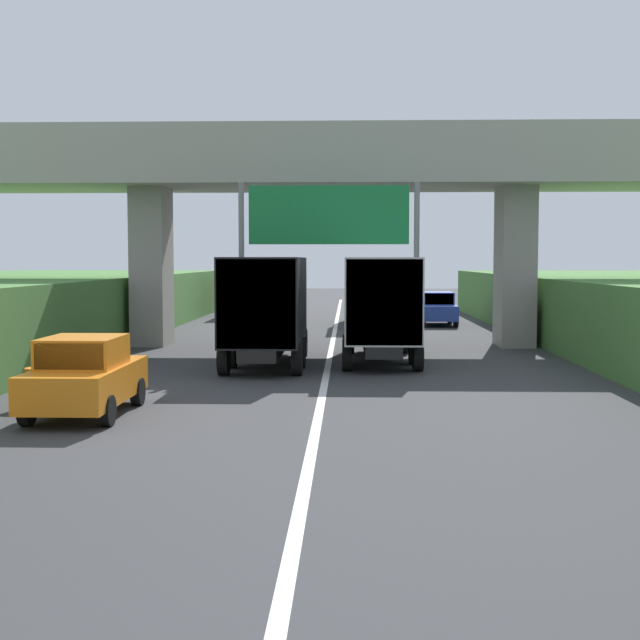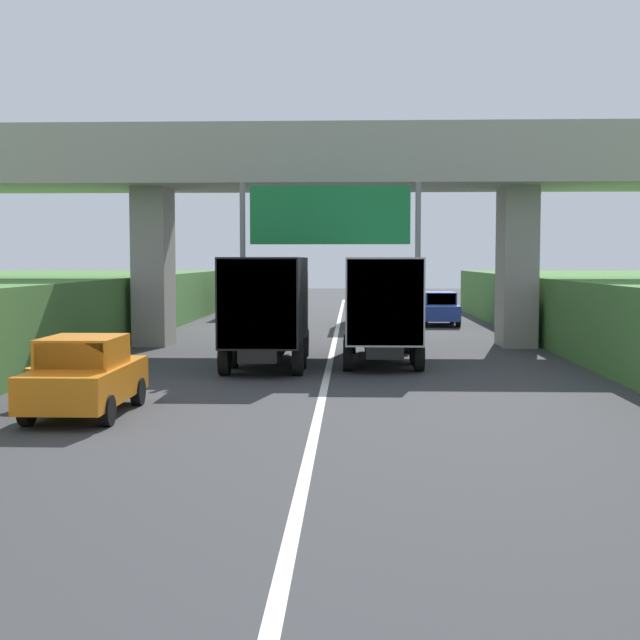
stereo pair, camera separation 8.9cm
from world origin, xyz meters
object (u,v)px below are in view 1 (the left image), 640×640
truck_black (268,305)px  construction_barrel_2 (38,387)px  construction_barrel_3 (95,363)px  car_orange (85,376)px  overhead_highway_sign (329,228)px  truck_red (255,283)px  car_blue (437,309)px  truck_silver (380,304)px  truck_yellow (368,288)px

truck_black → construction_barrel_2: bearing=-120.2°
construction_barrel_3 → car_orange: bearing=-75.5°
overhead_highway_sign → car_orange: overhead_highway_sign is taller
truck_black → car_orange: 9.46m
truck_red → car_orange: 34.72m
construction_barrel_3 → truck_red: bearing=87.2°
truck_black → car_blue: size_ratio=1.78×
overhead_highway_sign → car_orange: size_ratio=1.43×
truck_silver → car_blue: 16.66m
truck_yellow → truck_red: (-6.77, 8.43, 0.00)m
truck_silver → construction_barrel_3: (-8.21, -4.24, -1.47)m
car_orange → truck_black: bearing=70.6°
construction_barrel_3 → car_blue: bearing=60.2°
truck_red → construction_barrel_3: (-1.44, -28.96, -1.47)m
truck_yellow → car_blue: bearing=-0.7°
construction_barrel_2 → construction_barrel_3: bearing=90.8°
overhead_highway_sign → car_blue: bearing=72.4°
truck_black → construction_barrel_2: size_ratio=8.11×
truck_red → truck_yellow: bearing=-51.2°
truck_yellow → truck_red: same height
truck_black → car_orange: size_ratio=1.78×
car_blue → construction_barrel_2: 27.77m
truck_silver → truck_red: same height
truck_yellow → car_blue: (3.54, -0.05, -1.08)m
overhead_highway_sign → truck_black: 3.25m
overhead_highway_sign → car_orange: bearing=-117.2°
truck_silver → truck_red: 25.63m
truck_black → truck_yellow: 17.78m
truck_black → truck_red: (-3.18, 25.84, 0.00)m
truck_black → truck_silver: same height
truck_silver → construction_barrel_3: truck_silver is taller
construction_barrel_2 → car_blue: bearing=65.1°
car_orange → truck_silver: bearing=56.0°
truck_red → construction_barrel_3: truck_red is taller
car_blue → construction_barrel_2: (-11.68, -25.19, -0.40)m
car_blue → car_orange: size_ratio=1.00×
truck_yellow → construction_barrel_3: 22.16m
car_orange → construction_barrel_2: size_ratio=4.56×
truck_silver → construction_barrel_3: size_ratio=8.11×
overhead_highway_sign → car_blue: size_ratio=1.43×
overhead_highway_sign → truck_red: size_ratio=0.81×
car_blue → car_orange: bearing=-111.4°
truck_black → overhead_highway_sign: bearing=26.3°
truck_black → construction_barrel_2: (-4.55, -7.82, -1.47)m
truck_red → car_blue: truck_red is taller
truck_black → truck_silver: bearing=17.2°
overhead_highway_sign → construction_barrel_2: bearing=-126.4°
car_orange → construction_barrel_3: 5.95m
truck_red → construction_barrel_2: bearing=-92.3°
car_blue → truck_black: bearing=-112.3°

